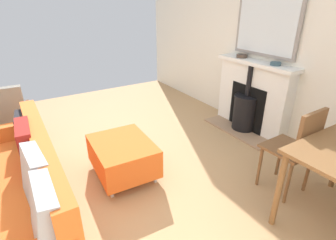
% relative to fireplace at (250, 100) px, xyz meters
% --- Properties ---
extents(ground_plane, '(5.27, 5.55, 0.01)m').
position_rel_fireplace_xyz_m(ground_plane, '(2.44, -0.16, -0.45)').
color(ground_plane, tan).
extents(wall_left, '(0.12, 5.55, 2.86)m').
position_rel_fireplace_xyz_m(wall_left, '(-0.19, -0.16, 0.98)').
color(wall_left, silver).
rests_on(wall_left, ground).
extents(fireplace, '(0.50, 1.23, 1.01)m').
position_rel_fireplace_xyz_m(fireplace, '(0.00, 0.00, 0.00)').
color(fireplace, '#9E7A5B').
rests_on(fireplace, ground).
extents(mirror_over_mantel, '(0.04, 0.97, 0.87)m').
position_rel_fireplace_xyz_m(mirror_over_mantel, '(-0.11, -0.00, 1.06)').
color(mirror_over_mantel, gray).
extents(mantel_bowl_near, '(0.15, 0.15, 0.05)m').
position_rel_fireplace_xyz_m(mantel_bowl_near, '(-0.01, -0.27, 0.59)').
color(mantel_bowl_near, '#47382D').
rests_on(mantel_bowl_near, fireplace).
extents(mantel_bowl_far, '(0.13, 0.13, 0.04)m').
position_rel_fireplace_xyz_m(mantel_bowl_far, '(-0.01, 0.30, 0.59)').
color(mantel_bowl_far, '#334C56').
rests_on(mantel_bowl_far, fireplace).
extents(sofa, '(0.91, 1.91, 0.80)m').
position_rel_fireplace_xyz_m(sofa, '(3.07, 0.27, -0.11)').
color(sofa, '#B2B2B7').
rests_on(sofa, ground).
extents(ottoman, '(0.63, 0.77, 0.40)m').
position_rel_fireplace_xyz_m(ottoman, '(2.01, 0.08, -0.20)').
color(ottoman, '#B2B2B7').
rests_on(ottoman, ground).
extents(armchair_accent, '(0.71, 0.63, 0.85)m').
position_rel_fireplace_xyz_m(armchair_accent, '(3.06, -1.24, 0.03)').
color(armchair_accent, '#4C3321').
rests_on(armchair_accent, ground).
extents(dining_chair_near_fireplace, '(0.41, 0.41, 0.91)m').
position_rel_fireplace_xyz_m(dining_chair_near_fireplace, '(0.75, 1.22, 0.09)').
color(dining_chair_near_fireplace, brown).
rests_on(dining_chair_near_fireplace, ground).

